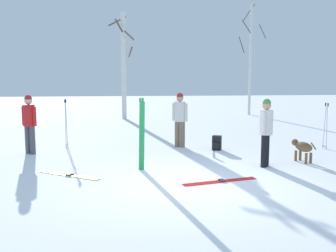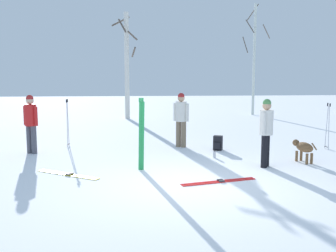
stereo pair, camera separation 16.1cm
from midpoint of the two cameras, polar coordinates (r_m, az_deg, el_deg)
ground_plane at (r=8.63m, az=4.11°, el=-8.33°), size 60.00×60.00×0.00m
person_0 at (r=10.28m, az=14.22°, el=-0.32°), size 0.34×0.45×1.72m
person_1 at (r=12.61m, az=2.24°, el=1.39°), size 0.46×0.34×1.72m
person_2 at (r=12.25m, az=-18.60°, el=0.80°), size 0.46×0.34×1.72m
dog at (r=11.19m, az=19.08°, el=-2.95°), size 0.40×0.86×0.57m
ski_pair_planted_0 at (r=9.69m, az=-3.33°, el=-1.21°), size 0.17×0.03×1.76m
ski_pair_lying_0 at (r=8.88m, az=7.78°, el=-7.83°), size 1.72×0.61×0.05m
ski_pair_lying_1 at (r=9.65m, az=-13.58°, el=-6.71°), size 1.56×1.08×0.05m
ski_poles_0 at (r=13.26m, az=22.11°, el=0.18°), size 0.07×0.25×1.43m
ski_poles_1 at (r=13.07m, az=-13.76°, el=0.63°), size 0.07×0.27×1.51m
backpack_1 at (r=12.32m, az=7.48°, el=-2.43°), size 0.32×0.34×0.44m
water_bottle_0 at (r=11.23m, az=7.04°, el=-4.02°), size 0.07×0.07×0.21m
birch_tree_1 at (r=20.19m, az=-5.65°, el=8.82°), size 1.29×1.29×5.24m
birch_tree_2 at (r=22.42m, az=12.36°, el=9.52°), size 1.43×1.41×5.99m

